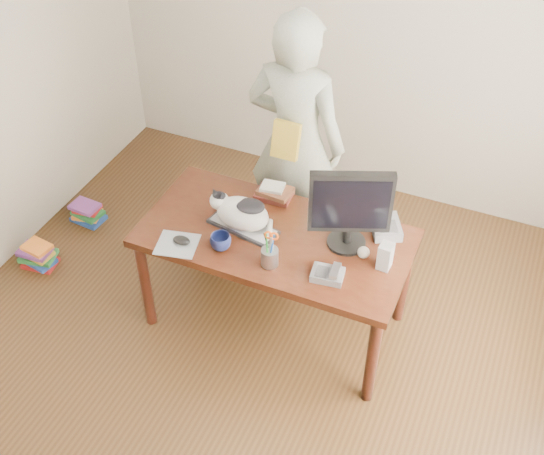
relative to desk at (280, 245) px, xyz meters
The scene contains 18 objects.
room 1.01m from the desk, 90.00° to the right, with size 4.50×4.50×4.50m.
desk is the anchor object (origin of this frame).
keyboard 0.28m from the desk, 153.67° to the right, with size 0.45×0.23×0.03m.
cat 0.36m from the desk, 155.22° to the right, with size 0.42×0.25×0.24m.
monitor 0.61m from the desk, ahead, with size 0.45×0.29×0.52m.
pen_cup 0.39m from the desk, 77.87° to the right, with size 0.11×0.11×0.25m.
mousepad 0.64m from the desk, 142.05° to the right, with size 0.28×0.26×0.01m.
mouse 0.62m from the desk, 142.38° to the right, with size 0.12×0.09×0.04m.
coffee_mug 0.44m from the desk, 128.59° to the right, with size 0.12×0.12×0.10m, color #0D1334.
phone 0.52m from the desk, 35.11° to the right, with size 0.19×0.17×0.08m.
speaker 0.71m from the desk, ahead, with size 0.08×0.09×0.16m.
baseball 0.57m from the desk, ahead, with size 0.07×0.07×0.07m.
book_stack 0.34m from the desk, 120.80° to the left, with size 0.23×0.18×0.08m.
calculator 0.65m from the desk, 20.34° to the left, with size 0.24×0.27×0.07m.
person 0.71m from the desk, 104.22° to the left, with size 0.67×0.44×1.84m, color beige.
held_book 0.65m from the desk, 109.24° to the left, with size 0.18×0.11×0.24m.
book_pile_a 1.85m from the desk, behind, with size 0.27×0.22×0.18m.
book_pile_b 1.82m from the desk, behind, with size 0.26×0.20×0.15m.
Camera 1 is at (1.17, -2.14, 3.45)m, focal length 45.00 mm.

